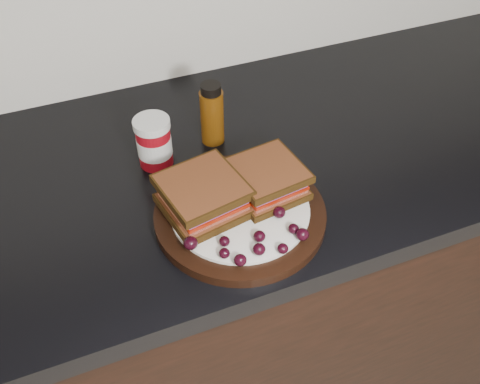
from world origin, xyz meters
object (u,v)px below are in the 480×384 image
object	(u,v)px
oil_bottle	(212,114)
sandwich_left	(203,196)
plate	(240,214)
condiment_jar	(154,142)

from	to	relation	value
oil_bottle	sandwich_left	bearing A→B (deg)	-113.63
plate	oil_bottle	world-z (taller)	oil_bottle
plate	oil_bottle	xyz separation A→B (m)	(0.03, 0.21, 0.05)
oil_bottle	plate	bearing A→B (deg)	-97.56
plate	condiment_jar	world-z (taller)	condiment_jar
sandwich_left	condiment_jar	world-z (taller)	condiment_jar
plate	sandwich_left	size ratio (longest dim) A/B	2.29
plate	oil_bottle	distance (m)	0.22
condiment_jar	sandwich_left	bearing A→B (deg)	-77.93
condiment_jar	oil_bottle	world-z (taller)	oil_bottle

